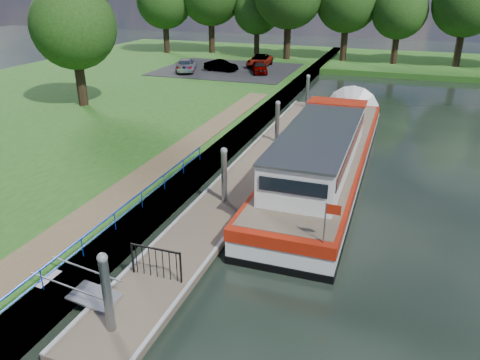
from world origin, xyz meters
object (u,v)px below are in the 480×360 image
(car_a, at_px, (259,67))
(car_b, at_px, (221,66))
(pontoon, at_px, (255,170))
(car_c, at_px, (186,65))
(barge, at_px, (328,152))
(car_d, at_px, (260,61))

(car_a, height_order, car_b, car_a)
(pontoon, distance_m, car_b, 26.19)
(car_b, relative_size, car_c, 0.76)
(barge, relative_size, car_d, 4.53)
(car_b, bearing_deg, car_a, -79.54)
(pontoon, bearing_deg, barge, 25.49)
(pontoon, distance_m, car_c, 26.57)
(barge, xyz_separation_m, car_a, (-10.71, 22.21, 0.36))
(pontoon, distance_m, barge, 4.08)
(barge, bearing_deg, pontoon, -154.51)
(barge, distance_m, car_a, 24.66)
(pontoon, relative_size, car_c, 6.51)
(car_b, height_order, car_c, car_c)
(pontoon, height_order, barge, barge)
(car_b, bearing_deg, car_d, -30.52)
(pontoon, bearing_deg, car_b, 115.39)
(barge, distance_m, car_b, 26.45)
(barge, height_order, car_c, barge)
(car_a, height_order, car_d, car_d)
(car_a, bearing_deg, car_c, 171.09)
(car_b, relative_size, car_d, 0.75)
(car_b, bearing_deg, barge, -139.52)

